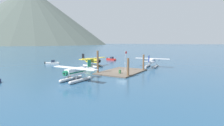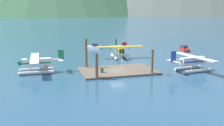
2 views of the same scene
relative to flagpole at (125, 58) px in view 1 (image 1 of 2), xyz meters
The scene contains 14 objects.
ground_plane 3.66m from the flagpole, 141.40° to the left, with size 1200.00×1200.00×0.00m, color navy.
dock_platform 3.52m from the flagpole, 141.40° to the left, with size 13.12×8.68×0.30m, color brown.
piling_near_left 6.56m from the flagpole, 148.04° to the right, with size 0.51×0.51×4.15m, color brown.
piling_near_right 5.43m from the flagpole, 38.46° to the right, with size 0.44×0.44×4.34m, color brown.
piling_far_left 7.26m from the flagpole, 139.81° to the left, with size 0.49×0.49×5.57m, color brown.
flagpole is the anchor object (origin of this frame).
fuel_drum 4.79m from the flagpole, behind, with size 0.62×0.62×0.88m.
mooring_buoy 14.83m from the flagpole, 151.41° to the left, with size 0.81×0.81×0.81m, color orange.
mountain_ridge_centre_peak 525.72m from the flagpole, 57.19° to the left, with size 420.08×420.08×156.14m.
seaplane_white_port_fwd 14.99m from the flagpole, 165.95° to the left, with size 7.98×10.43×3.84m.
seaplane_yellow_bow_right 13.82m from the flagpole, 74.27° to the left, with size 10.49×7.95×3.84m.
seaplane_silver_stbd_aft 12.65m from the flagpole, 13.38° to the right, with size 7.95×10.49×3.84m.
boat_white_open_north 28.75m from the flagpole, 87.30° to the left, with size 4.26×3.73×1.50m.
boat_red_open_east 29.88m from the flagpole, 37.95° to the left, with size 2.22×4.85×1.50m.
Camera 1 is at (-39.67, -20.86, 7.67)m, focal length 28.75 mm.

